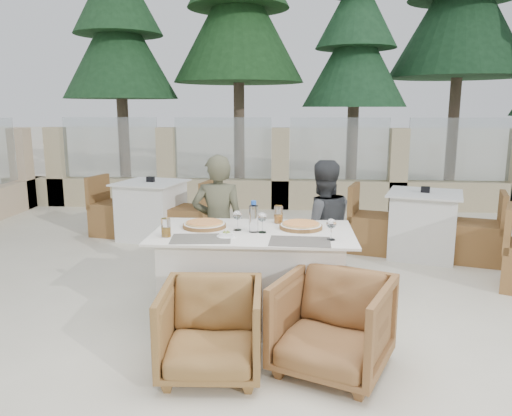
# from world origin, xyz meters

# --- Properties ---
(ground) EXTENTS (80.00, 80.00, 0.00)m
(ground) POSITION_xyz_m (0.00, 0.00, 0.00)
(ground) COLOR beige
(ground) RESTS_ON ground
(sand_patch) EXTENTS (30.00, 16.00, 0.01)m
(sand_patch) POSITION_xyz_m (0.00, 14.00, 0.01)
(sand_patch) COLOR beige
(sand_patch) RESTS_ON ground
(perimeter_wall_far) EXTENTS (10.00, 0.34, 1.60)m
(perimeter_wall_far) POSITION_xyz_m (0.00, 4.80, 0.80)
(perimeter_wall_far) COLOR tan
(perimeter_wall_far) RESTS_ON ground
(pine_far_left) EXTENTS (2.42, 2.42, 5.50)m
(pine_far_left) POSITION_xyz_m (-3.50, 7.00, 2.75)
(pine_far_left) COLOR #1D4523
(pine_far_left) RESTS_ON ground
(pine_mid_left) EXTENTS (2.86, 2.86, 6.50)m
(pine_mid_left) POSITION_xyz_m (-1.00, 7.50, 3.25)
(pine_mid_left) COLOR #1F4920
(pine_mid_left) RESTS_ON ground
(pine_centre) EXTENTS (2.20, 2.20, 5.00)m
(pine_centre) POSITION_xyz_m (1.50, 7.20, 2.50)
(pine_centre) COLOR #204B2A
(pine_centre) RESTS_ON ground
(pine_mid_right) EXTENTS (2.99, 2.99, 6.80)m
(pine_mid_right) POSITION_xyz_m (3.80, 7.80, 3.40)
(pine_mid_right) COLOR #1A3F22
(pine_mid_right) RESTS_ON ground
(dining_table) EXTENTS (1.60, 0.90, 0.77)m
(dining_table) POSITION_xyz_m (-0.11, 0.05, 0.39)
(dining_table) COLOR silver
(dining_table) RESTS_ON ground
(placemat_near_left) EXTENTS (0.48, 0.35, 0.00)m
(placemat_near_left) POSITION_xyz_m (-0.48, -0.22, 0.77)
(placemat_near_left) COLOR #625E54
(placemat_near_left) RESTS_ON dining_table
(placemat_near_right) EXTENTS (0.46, 0.32, 0.00)m
(placemat_near_right) POSITION_xyz_m (0.26, -0.24, 0.77)
(placemat_near_right) COLOR #5B554E
(placemat_near_right) RESTS_ON dining_table
(pizza_left) EXTENTS (0.47, 0.47, 0.05)m
(pizza_left) POSITION_xyz_m (-0.52, 0.15, 0.79)
(pizza_left) COLOR #CC521B
(pizza_left) RESTS_ON dining_table
(pizza_right) EXTENTS (0.39, 0.39, 0.05)m
(pizza_right) POSITION_xyz_m (0.27, 0.17, 0.79)
(pizza_right) COLOR orange
(pizza_right) RESTS_ON dining_table
(water_bottle) EXTENTS (0.08, 0.08, 0.25)m
(water_bottle) POSITION_xyz_m (-0.10, 0.02, 0.90)
(water_bottle) COLOR #A0B9D2
(water_bottle) RESTS_ON dining_table
(wine_glass_centre) EXTENTS (0.10, 0.10, 0.18)m
(wine_glass_centre) POSITION_xyz_m (-0.24, 0.07, 0.86)
(wine_glass_centre) COLOR silver
(wine_glass_centre) RESTS_ON dining_table
(wine_glass_near) EXTENTS (0.09, 0.09, 0.18)m
(wine_glass_near) POSITION_xyz_m (-0.03, 0.01, 0.86)
(wine_glass_near) COLOR white
(wine_glass_near) RESTS_ON dining_table
(wine_glass_corner) EXTENTS (0.09, 0.09, 0.18)m
(wine_glass_corner) POSITION_xyz_m (0.49, -0.18, 0.86)
(wine_glass_corner) COLOR silver
(wine_glass_corner) RESTS_ON dining_table
(beer_glass_left) EXTENTS (0.09, 0.09, 0.14)m
(beer_glass_left) POSITION_xyz_m (-0.76, -0.17, 0.84)
(beer_glass_left) COLOR #BF801B
(beer_glass_left) RESTS_ON dining_table
(beer_glass_right) EXTENTS (0.10, 0.10, 0.15)m
(beer_glass_right) POSITION_xyz_m (0.09, 0.35, 0.85)
(beer_glass_right) COLOR orange
(beer_glass_right) RESTS_ON dining_table
(olive_dish) EXTENTS (0.14, 0.14, 0.04)m
(olive_dish) POSITION_xyz_m (-0.30, -0.14, 0.79)
(olive_dish) COLOR white
(olive_dish) RESTS_ON dining_table
(armchair_far_left) EXTENTS (0.90, 0.91, 0.66)m
(armchair_far_left) POSITION_xyz_m (-0.36, 0.84, 0.33)
(armchair_far_left) COLOR olive
(armchair_far_left) RESTS_ON ground
(armchair_far_right) EXTENTS (0.65, 0.67, 0.54)m
(armchair_far_right) POSITION_xyz_m (0.35, 0.78, 0.27)
(armchair_far_right) COLOR olive
(armchair_far_right) RESTS_ON ground
(armchair_near_left) EXTENTS (0.69, 0.71, 0.61)m
(armchair_near_left) POSITION_xyz_m (-0.32, -0.79, 0.31)
(armchair_near_left) COLOR olive
(armchair_near_left) RESTS_ON ground
(armchair_near_right) EXTENTS (0.93, 0.94, 0.65)m
(armchair_near_right) POSITION_xyz_m (0.48, -0.70, 0.33)
(armchair_near_right) COLOR brown
(armchair_near_right) RESTS_ON ground
(diner_left) EXTENTS (0.50, 0.35, 1.33)m
(diner_left) POSITION_xyz_m (-0.48, 0.64, 0.67)
(diner_left) COLOR #4D4D38
(diner_left) RESTS_ON ground
(diner_right) EXTENTS (0.71, 0.61, 1.28)m
(diner_right) POSITION_xyz_m (0.48, 0.68, 0.64)
(diner_right) COLOR #323436
(diner_right) RESTS_ON ground
(bg_table_a) EXTENTS (1.79, 1.18, 0.77)m
(bg_table_a) POSITION_xyz_m (-1.68, 2.63, 0.39)
(bg_table_a) COLOR white
(bg_table_a) RESTS_ON ground
(bg_table_b) EXTENTS (1.81, 1.27, 0.77)m
(bg_table_b) POSITION_xyz_m (1.75, 2.03, 0.39)
(bg_table_b) COLOR silver
(bg_table_b) RESTS_ON ground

